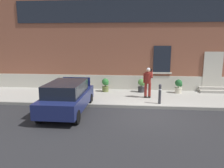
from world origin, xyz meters
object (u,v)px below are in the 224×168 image
(planter_olive, at_px, (105,85))
(planter_charcoal, at_px, (141,85))
(person_on_phone, at_px, (148,81))
(hatchback_car_navy, at_px, (67,97))
(planter_cream, at_px, (179,86))
(bollard_near_person, at_px, (160,93))
(planter_terracotta, at_px, (71,84))

(planter_olive, bearing_deg, planter_charcoal, 1.72)
(person_on_phone, height_order, planter_olive, person_on_phone)
(hatchback_car_navy, xyz_separation_m, person_on_phone, (3.92, 2.57, 0.36))
(planter_cream, bearing_deg, planter_olive, -179.55)
(hatchback_car_navy, xyz_separation_m, bollard_near_person, (4.46, 1.43, -0.08))
(planter_terracotta, height_order, planter_charcoal, same)
(hatchback_car_navy, height_order, planter_olive, hatchback_car_navy)
(bollard_near_person, relative_size, person_on_phone, 0.60)
(bollard_near_person, xyz_separation_m, person_on_phone, (-0.55, 1.15, 0.44))
(bollard_near_person, distance_m, planter_cream, 2.91)
(hatchback_car_navy, height_order, planter_charcoal, hatchback_car_navy)
(planter_cream, bearing_deg, person_on_phone, -145.56)
(planter_charcoal, bearing_deg, person_on_phone, -78.14)
(bollard_near_person, xyz_separation_m, planter_terracotta, (-5.43, 2.53, -0.11))
(hatchback_car_navy, distance_m, planter_cream, 7.11)
(hatchback_car_navy, bearing_deg, person_on_phone, 33.31)
(hatchback_car_navy, xyz_separation_m, planter_terracotta, (-0.97, 3.96, -0.18))
(person_on_phone, relative_size, planter_terracotta, 2.03)
(person_on_phone, height_order, planter_charcoal, person_on_phone)
(planter_terracotta, bearing_deg, planter_cream, -0.10)
(person_on_phone, distance_m, planter_terracotta, 5.10)
(planter_olive, bearing_deg, person_on_phone, -27.27)
(planter_olive, bearing_deg, planter_terracotta, 178.80)
(planter_terracotta, distance_m, planter_charcoal, 4.59)
(hatchback_car_navy, distance_m, bollard_near_person, 4.69)
(hatchback_car_navy, height_order, bollard_near_person, hatchback_car_navy)
(planter_charcoal, relative_size, planter_cream, 1.00)
(hatchback_car_navy, bearing_deg, planter_terracotta, 103.75)
(planter_olive, xyz_separation_m, planter_cream, (4.59, 0.04, 0.00))
(hatchback_car_navy, height_order, person_on_phone, person_on_phone)
(hatchback_car_navy, xyz_separation_m, planter_cream, (5.91, 3.94, -0.18))
(planter_terracotta, bearing_deg, planter_olive, -1.20)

